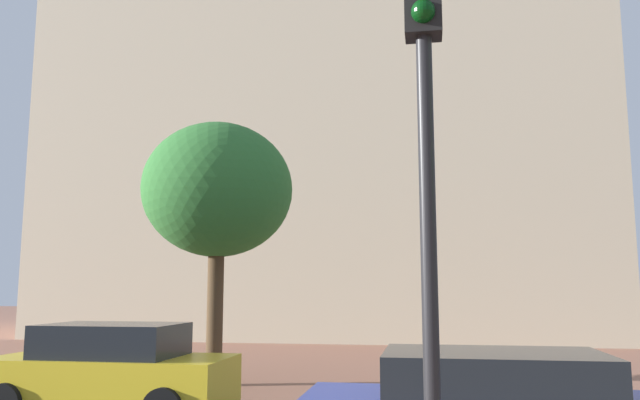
{
  "coord_description": "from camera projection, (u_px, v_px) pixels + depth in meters",
  "views": [
    {
      "loc": [
        1.51,
        -0.54,
        2.16
      ],
      "look_at": [
        -0.41,
        10.74,
        3.77
      ],
      "focal_mm": 35.23,
      "sensor_mm": 36.0,
      "label": 1
    }
  ],
  "objects": [
    {
      "name": "landmark_building",
      "position": [
        327.0,
        95.0,
        32.45
      ],
      "size": [
        25.2,
        13.23,
        40.85
      ],
      "color": "beige",
      "rests_on": "ground_plane"
    },
    {
      "name": "traffic_light_pole",
      "position": [
        425.0,
        114.0,
        4.69
      ],
      "size": [
        0.28,
        0.34,
        4.96
      ],
      "color": "black",
      "rests_on": "ground_plane"
    },
    {
      "name": "tree_curb_far",
      "position": [
        218.0,
        191.0,
        14.69
      ],
      "size": [
        3.5,
        3.5,
        6.03
      ],
      "color": "#4C3823",
      "rests_on": "ground_plane"
    },
    {
      "name": "car_yellow",
      "position": [
        111.0,
        371.0,
        10.84
      ],
      "size": [
        4.13,
        2.02,
        1.55
      ],
      "color": "gold",
      "rests_on": "ground_plane"
    }
  ]
}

